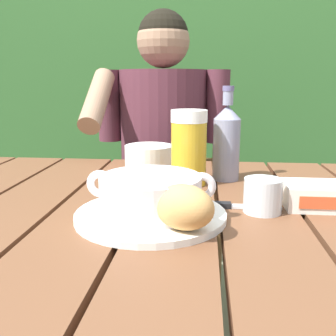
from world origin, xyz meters
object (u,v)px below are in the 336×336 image
Objects in this scene: water_glass_small at (263,196)px; butter_tub at (316,196)px; chair_near_diner at (167,203)px; person_eating at (162,154)px; soup_bowl at (151,193)px; table_knife at (230,206)px; serving_plate at (151,215)px; bread_roll at (184,207)px; diner_bowl at (149,156)px; beer_bottle at (227,141)px; beer_glass at (189,147)px.

butter_tub is at bearing 19.57° from water_glass_small.
person_eating is at bearing -90.82° from chair_near_diner.
table_knife is at bearing 26.24° from soup_bowl.
serving_plate is at bearing 180.00° from soup_bowl.
bread_roll reaches higher than table_knife.
bread_roll is at bearing -81.12° from person_eating.
diner_bowl reaches higher than butter_tub.
person_eating is at bearing 115.05° from beer_bottle.
diner_bowl is at bearing 121.78° from table_knife.
table_knife is at bearing -173.24° from butter_tub.
beer_bottle is 1.68× the size of diner_bowl.
bread_roll reaches higher than serving_plate.
beer_glass is at bearing -76.47° from person_eating.
chair_near_diner reaches higher than butter_tub.
bread_roll is at bearing -103.05° from beer_bottle.
bread_roll is (0.06, -0.07, 0.00)m from soup_bowl.
butter_tub is (0.38, -0.65, 0.05)m from person_eating.
beer_bottle is 1.85× the size of butter_tub.
table_knife is (0.09, -0.17, -0.08)m from beer_glass.
beer_bottle is (0.15, 0.29, 0.05)m from soup_bowl.
beer_bottle is (0.21, -0.45, 0.12)m from person_eating.
soup_bowl reaches higher than bread_roll.
beer_glass is 2.46× the size of water_glass_small.
beer_glass is at bearing 76.52° from soup_bowl.
beer_bottle is at bearing 63.05° from serving_plate.
beer_glass is at bearing 150.14° from butter_tub.
beer_bottle is at bearing 103.47° from water_glass_small.
table_knife is at bearing 162.50° from water_glass_small.
butter_tub is at bearing -59.95° from person_eating.
chair_near_diner is at bearing 93.75° from serving_plate.
person_eating is 5.43× the size of beer_bottle.
person_eating is 0.74m from water_glass_small.
soup_bowl is at bearing -163.71° from butter_tub.
person_eating is 9.10× the size of diner_bowl.
diner_bowl reaches higher than serving_plate.
water_glass_small reaches higher than table_knife.
chair_near_diner is at bearing 113.79° from butter_tub.
chair_near_diner is at bearing 90.00° from diner_bowl.
serving_plate is 2.16× the size of bread_roll.
water_glass_small is at bearing 14.50° from serving_plate.
person_eating is 10.06× the size of butter_tub.
beer_glass reaches higher than diner_bowl.
serving_plate is 0.41m from diner_bowl.
soup_bowl is at bearing -153.76° from table_knife.
serving_plate is 1.17× the size of soup_bowl.
butter_tub is (0.31, 0.09, 0.02)m from serving_plate.
butter_tub is at bearing -29.86° from beer_glass.
water_glass_small reaches higher than diner_bowl.
beer_glass is (0.06, 0.24, 0.04)m from soup_bowl.
beer_glass reaches higher than water_glass_small.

